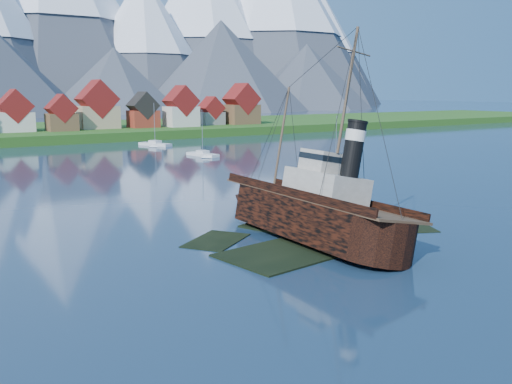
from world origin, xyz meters
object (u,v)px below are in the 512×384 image
sailboat_e (155,145)px  tugboat_wreck (300,210)px  sailboat_f (203,155)px  sailboat_d (336,158)px

sailboat_e → tugboat_wreck: bearing=-126.5°
tugboat_wreck → sailboat_f: (28.58, 77.80, -2.83)m
tugboat_wreck → sailboat_d: (53.01, 54.74, -2.85)m
tugboat_wreck → sailboat_e: (29.58, 110.32, -2.81)m
tugboat_wreck → sailboat_d: tugboat_wreck is taller
tugboat_wreck → sailboat_d: size_ratio=2.86×
tugboat_wreck → sailboat_f: size_ratio=2.56×
sailboat_d → sailboat_e: (-23.42, 55.58, 0.04)m
sailboat_d → sailboat_f: bearing=158.3°
sailboat_f → tugboat_wreck: bearing=-122.6°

